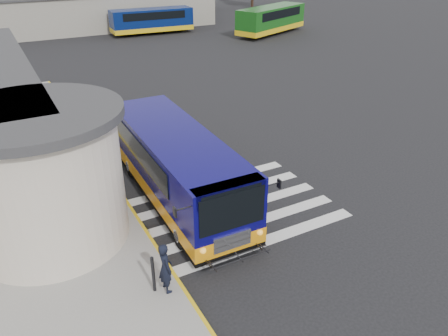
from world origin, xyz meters
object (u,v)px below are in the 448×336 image
transit_bus (177,168)px  bollard (153,274)px  far_bus_a (152,20)px  far_bus_b (271,19)px  pedestrian_a (165,268)px  pedestrian_b (61,237)px

transit_bus → bollard: (-2.87, -4.88, -0.61)m
far_bus_a → far_bus_b: far_bus_b is taller
bollard → transit_bus: bearing=59.5°
pedestrian_a → pedestrian_b: (-2.45, 2.95, 0.06)m
far_bus_a → far_bus_b: (11.93, -6.57, 0.13)m
bollard → far_bus_b: 42.38m
bollard → pedestrian_b: bearing=126.8°
pedestrian_a → bollard: pedestrian_a is taller
transit_bus → bollard: bearing=-119.4°
pedestrian_a → bollard: (-0.34, 0.14, -0.21)m
far_bus_a → transit_bus: bearing=164.3°
transit_bus → pedestrian_a: size_ratio=6.14×
far_bus_a → far_bus_b: size_ratio=0.90×
far_bus_a → far_bus_b: bearing=-115.9°
pedestrian_a → far_bus_a: 42.24m
far_bus_b → far_bus_a: bearing=38.4°
transit_bus → pedestrian_b: bearing=-156.4°
pedestrian_a → pedestrian_b: size_ratio=0.93×
transit_bus → far_bus_a: (11.69, 34.76, 0.16)m
transit_bus → pedestrian_b: (-4.98, -2.07, -0.33)m
pedestrian_b → far_bus_b: far_bus_b is taller
pedestrian_b → far_bus_a: size_ratio=0.19×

